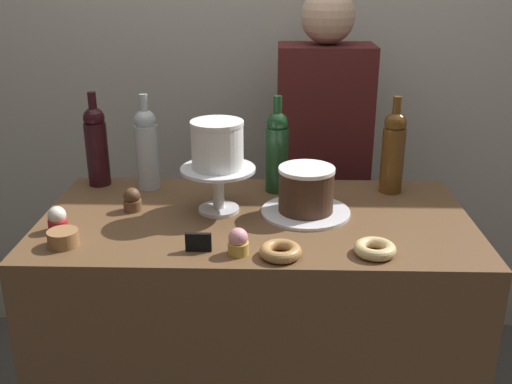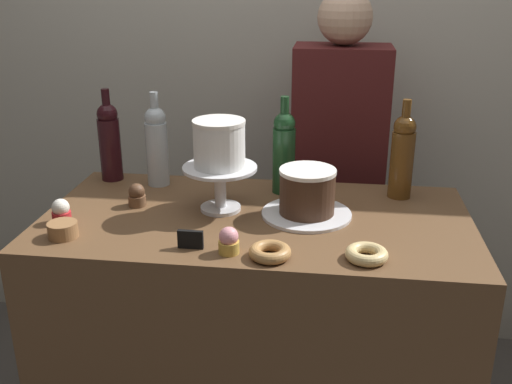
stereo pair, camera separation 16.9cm
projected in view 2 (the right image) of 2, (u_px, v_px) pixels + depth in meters
back_wall at (284, 59)px, 2.53m from camera, size 6.00×0.05×2.60m
display_counter at (256, 348)px, 1.98m from camera, size 1.30×0.67×0.96m
cake_stand_pedestal at (220, 180)px, 1.82m from camera, size 0.23×0.23×0.14m
white_layer_cake at (219, 144)px, 1.78m from camera, size 0.16×0.16×0.14m
silver_serving_platter at (306, 214)px, 1.81m from camera, size 0.28×0.28×0.01m
chocolate_round_cake at (307, 191)px, 1.79m from camera, size 0.17×0.17×0.14m
wine_bottle_dark_red at (110, 140)px, 2.08m from camera, size 0.08×0.08×0.33m
wine_bottle_clear at (157, 144)px, 2.03m from camera, size 0.08×0.08×0.33m
wine_bottle_green at (284, 151)px, 1.96m from camera, size 0.08×0.08×0.33m
wine_bottle_amber at (402, 155)px, 1.91m from camera, size 0.08×0.08×0.33m
cupcake_chocolate at (137, 195)px, 1.88m from camera, size 0.06×0.06×0.07m
cupcake_vanilla at (61, 212)px, 1.75m from camera, size 0.06×0.06×0.07m
cupcake_strawberry at (229, 241)px, 1.57m from camera, size 0.06×0.06×0.07m
donut_glazed at (367, 254)px, 1.54m from camera, size 0.11×0.11×0.03m
donut_maple at (270, 252)px, 1.55m from camera, size 0.11×0.11×0.03m
cookie_stack at (63, 230)px, 1.66m from camera, size 0.08×0.08×0.04m
price_sign_chalkboard at (190, 239)px, 1.60m from camera, size 0.07×0.01×0.05m
barista_figure at (336, 189)px, 2.37m from camera, size 0.36×0.22×1.60m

